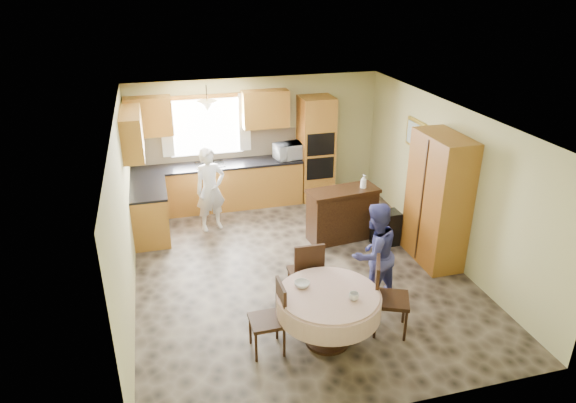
% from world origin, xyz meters
% --- Properties ---
extents(floor, '(5.00, 6.00, 0.01)m').
position_xyz_m(floor, '(0.00, 0.00, 0.00)').
color(floor, brown).
rests_on(floor, ground).
extents(ceiling, '(5.00, 6.00, 0.01)m').
position_xyz_m(ceiling, '(0.00, 0.00, 2.50)').
color(ceiling, white).
rests_on(ceiling, wall_back).
extents(wall_back, '(5.00, 0.02, 2.50)m').
position_xyz_m(wall_back, '(0.00, 3.00, 1.25)').
color(wall_back, tan).
rests_on(wall_back, floor).
extents(wall_front, '(5.00, 0.02, 2.50)m').
position_xyz_m(wall_front, '(0.00, -3.00, 1.25)').
color(wall_front, tan).
rests_on(wall_front, floor).
extents(wall_left, '(0.02, 6.00, 2.50)m').
position_xyz_m(wall_left, '(-2.50, 0.00, 1.25)').
color(wall_left, tan).
rests_on(wall_left, floor).
extents(wall_right, '(0.02, 6.00, 2.50)m').
position_xyz_m(wall_right, '(2.50, 0.00, 1.25)').
color(wall_right, tan).
rests_on(wall_right, floor).
extents(window, '(1.40, 0.03, 1.10)m').
position_xyz_m(window, '(-1.00, 2.98, 1.60)').
color(window, white).
rests_on(window, wall_back).
extents(curtain_left, '(0.22, 0.02, 1.15)m').
position_xyz_m(curtain_left, '(-1.75, 2.93, 1.65)').
color(curtain_left, white).
rests_on(curtain_left, wall_back).
extents(curtain_right, '(0.22, 0.02, 1.15)m').
position_xyz_m(curtain_right, '(-0.25, 2.93, 1.65)').
color(curtain_right, white).
rests_on(curtain_right, wall_back).
extents(base_cab_back, '(3.30, 0.60, 0.88)m').
position_xyz_m(base_cab_back, '(-0.85, 2.70, 0.44)').
color(base_cab_back, '#C08833').
rests_on(base_cab_back, floor).
extents(counter_back, '(3.30, 0.64, 0.04)m').
position_xyz_m(counter_back, '(-0.85, 2.70, 0.90)').
color(counter_back, black).
rests_on(counter_back, base_cab_back).
extents(base_cab_left, '(0.60, 1.20, 0.88)m').
position_xyz_m(base_cab_left, '(-2.20, 1.80, 0.44)').
color(base_cab_left, '#C08833').
rests_on(base_cab_left, floor).
extents(counter_left, '(0.64, 1.20, 0.04)m').
position_xyz_m(counter_left, '(-2.20, 1.80, 0.90)').
color(counter_left, black).
rests_on(counter_left, base_cab_left).
extents(backsplash, '(3.30, 0.02, 0.55)m').
position_xyz_m(backsplash, '(-0.85, 2.99, 1.18)').
color(backsplash, beige).
rests_on(backsplash, wall_back).
extents(wall_cab_left, '(0.85, 0.33, 0.72)m').
position_xyz_m(wall_cab_left, '(-2.05, 2.83, 1.91)').
color(wall_cab_left, gold).
rests_on(wall_cab_left, wall_back).
extents(wall_cab_right, '(0.90, 0.33, 0.72)m').
position_xyz_m(wall_cab_right, '(0.15, 2.83, 1.91)').
color(wall_cab_right, gold).
rests_on(wall_cab_right, wall_back).
extents(wall_cab_side, '(0.33, 1.20, 0.72)m').
position_xyz_m(wall_cab_side, '(-2.33, 1.80, 1.91)').
color(wall_cab_side, gold).
rests_on(wall_cab_side, wall_left).
extents(oven_tower, '(0.66, 0.62, 2.12)m').
position_xyz_m(oven_tower, '(1.15, 2.69, 1.06)').
color(oven_tower, '#C08833').
rests_on(oven_tower, floor).
extents(oven_upper, '(0.56, 0.01, 0.45)m').
position_xyz_m(oven_upper, '(1.15, 2.38, 1.25)').
color(oven_upper, black).
rests_on(oven_upper, oven_tower).
extents(oven_lower, '(0.56, 0.01, 0.45)m').
position_xyz_m(oven_lower, '(1.15, 2.38, 0.75)').
color(oven_lower, black).
rests_on(oven_lower, oven_tower).
extents(pendant, '(0.36, 0.36, 0.18)m').
position_xyz_m(pendant, '(-1.00, 2.50, 2.12)').
color(pendant, beige).
rests_on(pendant, ceiling).
extents(sideboard, '(1.28, 0.64, 0.88)m').
position_xyz_m(sideboard, '(1.04, 0.81, 0.44)').
color(sideboard, '#331F0E').
rests_on(sideboard, floor).
extents(space_heater, '(0.45, 0.32, 0.60)m').
position_xyz_m(space_heater, '(1.70, 0.42, 0.30)').
color(space_heater, black).
rests_on(space_heater, floor).
extents(cupboard, '(0.55, 1.11, 2.11)m').
position_xyz_m(cupboard, '(2.22, -0.24, 1.06)').
color(cupboard, '#C08833').
rests_on(cupboard, floor).
extents(dining_table, '(1.30, 1.30, 0.74)m').
position_xyz_m(dining_table, '(-0.11, -1.78, 0.57)').
color(dining_table, '#331F0E').
rests_on(dining_table, floor).
extents(chair_left, '(0.41, 0.41, 0.94)m').
position_xyz_m(chair_left, '(-0.82, -1.73, 0.52)').
color(chair_left, '#331F0E').
rests_on(chair_left, floor).
extents(chair_back, '(0.45, 0.45, 1.02)m').
position_xyz_m(chair_back, '(-0.14, -0.95, 0.56)').
color(chair_back, '#331F0E').
rests_on(chair_back, floor).
extents(chair_right, '(0.59, 0.59, 1.03)m').
position_xyz_m(chair_right, '(0.67, -1.74, 0.57)').
color(chair_right, '#331F0E').
rests_on(chair_right, floor).
extents(framed_picture, '(0.06, 0.61, 0.50)m').
position_xyz_m(framed_picture, '(2.47, 1.09, 1.73)').
color(framed_picture, gold).
rests_on(framed_picture, wall_right).
extents(microwave, '(0.63, 0.48, 0.31)m').
position_xyz_m(microwave, '(0.58, 2.65, 1.08)').
color(microwave, silver).
rests_on(microwave, counter_back).
extents(person_sink, '(0.64, 0.51, 1.54)m').
position_xyz_m(person_sink, '(-1.12, 1.80, 0.77)').
color(person_sink, silver).
rests_on(person_sink, floor).
extents(person_dining, '(0.87, 0.77, 1.51)m').
position_xyz_m(person_dining, '(0.80, -1.06, 0.75)').
color(person_dining, navy).
rests_on(person_dining, floor).
extents(bowl_sideboard, '(0.27, 0.27, 0.05)m').
position_xyz_m(bowl_sideboard, '(0.70, 0.81, 0.91)').
color(bowl_sideboard, '#B2B2B2').
rests_on(bowl_sideboard, sideboard).
extents(bottle_sideboard, '(0.14, 0.14, 0.29)m').
position_xyz_m(bottle_sideboard, '(1.41, 0.81, 1.02)').
color(bottle_sideboard, silver).
rests_on(bottle_sideboard, sideboard).
extents(cup_table, '(0.16, 0.16, 0.10)m').
position_xyz_m(cup_table, '(0.12, -1.99, 0.78)').
color(cup_table, '#B2B2B2').
rests_on(cup_table, dining_table).
extents(bowl_table, '(0.22, 0.22, 0.06)m').
position_xyz_m(bowl_table, '(-0.39, -1.55, 0.77)').
color(bowl_table, '#B2B2B2').
rests_on(bowl_table, dining_table).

